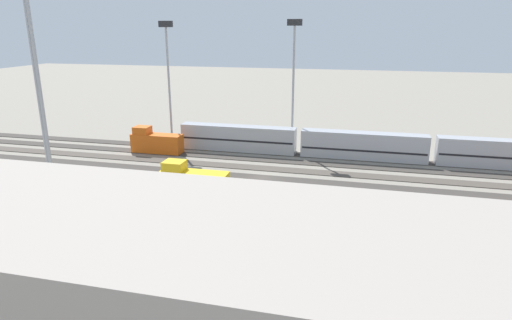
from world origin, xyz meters
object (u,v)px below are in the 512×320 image
Objects in this scene: train_on_track_5 at (193,182)px; light_mast_1 at (33,56)px; train_on_track_0 at (363,146)px; light_mast_3 at (36,62)px; train_on_track_1 at (156,142)px; light_mast_2 at (294,68)px; light_mast_0 at (168,67)px.

train_on_track_5 is 26.21m from light_mast_1.
light_mast_3 is (40.72, 33.20, 16.92)m from train_on_track_0.
light_mast_2 reaches higher than train_on_track_1.
light_mast_0 reaches higher than train_on_track_5.
light_mast_0 is at bearing -92.97° from light_mast_1.
light_mast_0 is at bearing -91.93° from train_on_track_1.
light_mast_0 is 0.77× the size of light_mast_1.
train_on_track_0 is at bearing -133.72° from train_on_track_5.
train_on_track_1 is 39.86m from train_on_track_0.
light_mast_0 is at bearing -92.29° from light_mast_3.
train_on_track_0 is 19.93m from light_mast_2.
train_on_track_0 is at bearing 176.99° from light_mast_0.
light_mast_1 is at bearing 25.20° from train_on_track_5.
train_on_track_0 is at bearing -172.79° from train_on_track_1.
train_on_track_1 is 0.14× the size of train_on_track_0.
light_mast_3 is at bearing 87.71° from light_mast_0.
train_on_track_0 is 2.87× the size of light_mast_0.
light_mast_2 is at bearing -126.22° from light_mast_1.
light_mast_1 reaches higher than train_on_track_5.
light_mast_2 reaches higher than train_on_track_0.
train_on_track_5 is 34.11m from light_mast_0.
train_on_track_1 is 33.14m from light_mast_3.
light_mast_0 is 0.80× the size of light_mast_3.
light_mast_1 is at bearing -13.14° from light_mast_3.
train_on_track_5 is at bearing -154.80° from light_mast_1.
light_mast_1 reaches higher than train_on_track_1.
light_mast_1 is (1.82, 35.17, 4.09)m from light_mast_0.
light_mast_3 is at bearing 54.27° from light_mast_2.
train_on_track_0 is at bearing -140.81° from light_mast_3.
light_mast_0 is at bearing -3.01° from train_on_track_0.
light_mast_3 is (1.17, 28.20, 17.36)m from train_on_track_1.
train_on_track_5 is at bearing 128.02° from train_on_track_1.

